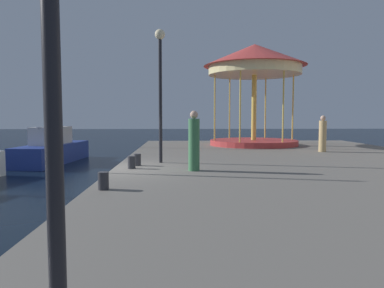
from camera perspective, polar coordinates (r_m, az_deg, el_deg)
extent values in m
plane|color=black|center=(11.95, -12.25, -7.53)|extent=(120.00, 120.00, 0.00)
cube|color=slate|center=(12.55, 19.40, -5.26)|extent=(13.34, 25.89, 0.80)
cube|color=navy|center=(20.38, -21.13, -1.40)|extent=(2.29, 6.03, 1.00)
cube|color=beige|center=(20.18, -21.38, 1.26)|extent=(1.44, 2.70, 0.91)
cylinder|color=silver|center=(21.28, -20.19, 8.07)|extent=(0.12, 0.12, 5.82)
cylinder|color=silver|center=(20.03, -21.59, 2.51)|extent=(0.36, 2.64, 0.08)
cylinder|color=#B23333|center=(21.06, 9.71, 0.24)|extent=(5.01, 5.01, 0.30)
cylinder|color=gold|center=(21.02, 9.78, 5.68)|extent=(0.28, 0.28, 3.70)
cylinder|color=#F2E099|center=(21.17, 9.86, 11.36)|extent=(5.23, 5.23, 0.50)
cone|color=#C63D38|center=(21.30, 9.89, 13.68)|extent=(5.81, 5.81, 1.24)
cylinder|color=gold|center=(21.59, 15.68, 5.54)|extent=(0.08, 0.08, 3.70)
cylinder|color=gold|center=(23.17, 11.54, 5.52)|extent=(0.08, 0.08, 3.70)
cylinder|color=gold|center=(22.75, 5.98, 5.61)|extent=(0.08, 0.08, 3.70)
cylinder|color=gold|center=(20.68, 3.62, 5.75)|extent=(0.08, 0.08, 3.70)
cylinder|color=gold|center=(18.89, 7.63, 5.86)|extent=(0.08, 0.08, 3.70)
cylinder|color=gold|center=(19.39, 14.25, 5.72)|extent=(0.08, 0.08, 3.70)
cylinder|color=black|center=(2.61, -21.31, 10.49)|extent=(0.12, 0.12, 3.87)
cylinder|color=black|center=(12.83, -5.02, 6.65)|extent=(0.12, 0.12, 4.32)
sphere|color=#F9E5B2|center=(13.14, -5.10, 16.91)|extent=(0.36, 0.36, 0.36)
cylinder|color=#2D2D33|center=(11.56, -9.54, -2.87)|extent=(0.24, 0.24, 0.40)
cylinder|color=#2D2D33|center=(12.21, -8.65, -2.48)|extent=(0.24, 0.24, 0.40)
cylinder|color=#2D2D33|center=(8.38, -13.85, -5.68)|extent=(0.24, 0.24, 0.40)
cylinder|color=#387247|center=(10.90, 0.32, -0.13)|extent=(0.34, 0.34, 1.58)
sphere|color=tan|center=(10.86, 0.32, 4.66)|extent=(0.24, 0.24, 0.24)
cylinder|color=tan|center=(17.85, 19.97, 1.16)|extent=(0.34, 0.34, 1.46)
sphere|color=tan|center=(17.82, 20.04, 3.88)|extent=(0.24, 0.24, 0.24)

